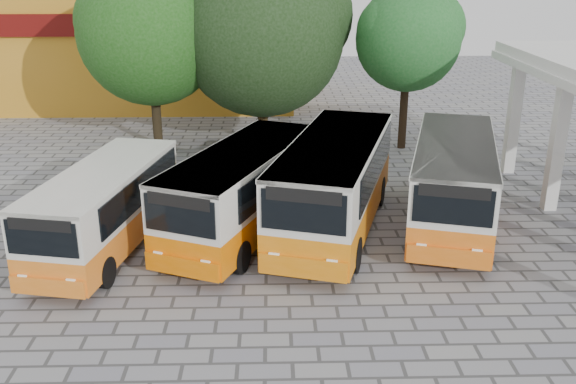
{
  "coord_description": "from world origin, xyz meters",
  "views": [
    {
      "loc": [
        -2.3,
        -15.52,
        8.7
      ],
      "look_at": [
        -1.78,
        4.12,
        1.5
      ],
      "focal_mm": 40.0,
      "sensor_mm": 36.0,
      "label": 1
    }
  ],
  "objects_px": {
    "bus_centre_left": "(243,187)",
    "bus_far_right": "(453,178)",
    "bus_far_left": "(105,204)",
    "bus_centre_right": "(335,180)"
  },
  "relations": [
    {
      "from": "bus_centre_left",
      "to": "bus_far_right",
      "type": "relative_size",
      "value": 0.99
    },
    {
      "from": "bus_far_left",
      "to": "bus_centre_right",
      "type": "bearing_deg",
      "value": 21.22
    },
    {
      "from": "bus_centre_left",
      "to": "bus_centre_right",
      "type": "xyz_separation_m",
      "value": [
        3.0,
        0.2,
        0.14
      ]
    },
    {
      "from": "bus_centre_left",
      "to": "bus_centre_right",
      "type": "height_order",
      "value": "bus_centre_right"
    },
    {
      "from": "bus_far_left",
      "to": "bus_far_right",
      "type": "xyz_separation_m",
      "value": [
        11.29,
        1.71,
        0.19
      ]
    },
    {
      "from": "bus_centre_left",
      "to": "bus_centre_right",
      "type": "relative_size",
      "value": 0.93
    },
    {
      "from": "bus_far_left",
      "to": "bus_far_right",
      "type": "distance_m",
      "value": 11.42
    },
    {
      "from": "bus_centre_left",
      "to": "bus_far_right",
      "type": "distance_m",
      "value": 7.08
    },
    {
      "from": "bus_far_left",
      "to": "bus_centre_right",
      "type": "height_order",
      "value": "bus_centre_right"
    },
    {
      "from": "bus_centre_right",
      "to": "bus_far_right",
      "type": "bearing_deg",
      "value": 22.51
    }
  ]
}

